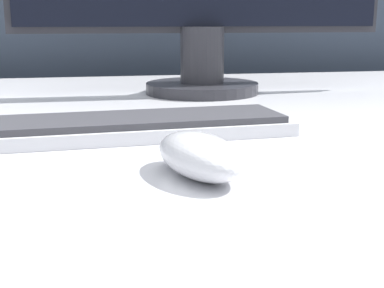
{
  "coord_description": "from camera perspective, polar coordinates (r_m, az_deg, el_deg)",
  "views": [
    {
      "loc": [
        -0.17,
        -0.76,
        0.85
      ],
      "look_at": [
        -0.07,
        -0.27,
        0.74
      ],
      "focal_mm": 50.0,
      "sensor_mm": 36.0,
      "label": 1
    }
  ],
  "objects": [
    {
      "name": "partition_panel",
      "position": [
        1.5,
        -4.39,
        4.99
      ],
      "size": [
        5.0,
        0.03,
        1.28
      ],
      "color": "#333D4C",
      "rests_on": "ground_plane"
    },
    {
      "name": "keyboard",
      "position": [
        0.65,
        -5.27,
        1.94
      ],
      "size": [
        0.37,
        0.14,
        0.02
      ],
      "rotation": [
        0.0,
        0.0,
        0.07
      ],
      "color": "silver",
      "rests_on": "desk"
    },
    {
      "name": "computer_mouse_near",
      "position": [
        0.48,
        0.84,
        -1.23
      ],
      "size": [
        0.09,
        0.13,
        0.04
      ],
      "rotation": [
        0.0,
        0.0,
        0.26
      ],
      "color": "silver",
      "rests_on": "desk"
    }
  ]
}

